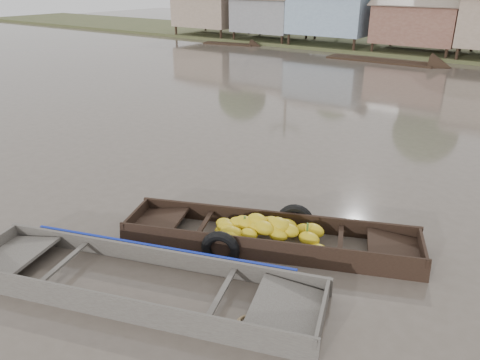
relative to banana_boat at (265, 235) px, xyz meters
The scene contains 3 objects.
ground 1.73m from the banana_boat, 164.57° to the right, with size 120.00×120.00×0.00m, color #53493F.
banana_boat is the anchor object (origin of this frame).
viewer_boat 2.89m from the banana_boat, 110.12° to the right, with size 7.05×3.87×0.55m.
Camera 1 is at (6.28, -6.96, 5.29)m, focal length 35.00 mm.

